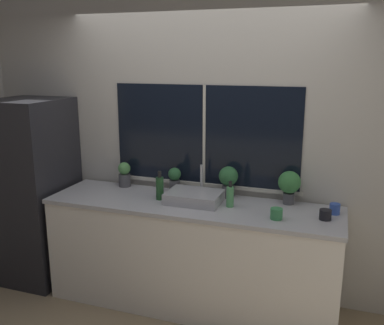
% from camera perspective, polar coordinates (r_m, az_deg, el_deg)
% --- Properties ---
extents(ground_plane, '(14.00, 14.00, 0.00)m').
position_cam_1_polar(ground_plane, '(3.73, -1.86, -20.67)').
color(ground_plane, '#937F60').
extents(wall_back, '(8.00, 0.09, 2.70)m').
position_cam_1_polar(wall_back, '(3.83, 1.81, 2.31)').
color(wall_back, '#BCB7AD').
rests_on(wall_back, ground_plane).
extents(wall_left, '(0.06, 7.00, 2.70)m').
position_cam_1_polar(wall_left, '(5.54, -17.93, 5.21)').
color(wall_left, '#BCB7AD').
rests_on(wall_left, ground_plane).
extents(counter, '(2.47, 0.67, 0.93)m').
position_cam_1_polar(counter, '(3.76, -0.12, -12.16)').
color(counter, white).
rests_on(counter, ground_plane).
extents(refrigerator, '(0.64, 0.71, 1.75)m').
position_cam_1_polar(refrigerator, '(4.37, -20.35, -3.55)').
color(refrigerator, '#232328').
rests_on(refrigerator, ground_plane).
extents(sink, '(0.45, 0.38, 0.28)m').
position_cam_1_polar(sink, '(3.59, 0.31, -4.60)').
color(sink, '#ADADB2').
rests_on(sink, counter).
extents(potted_plant_far_left, '(0.12, 0.12, 0.23)m').
position_cam_1_polar(potted_plant_far_left, '(4.06, -9.00, -1.54)').
color(potted_plant_far_left, '#4C4C51').
rests_on(potted_plant_far_left, counter).
extents(potted_plant_center_left, '(0.12, 0.12, 0.22)m').
position_cam_1_polar(potted_plant_center_left, '(3.85, -2.33, -2.16)').
color(potted_plant_center_left, '#4C4C51').
rests_on(potted_plant_center_left, counter).
extents(potted_plant_center_right, '(0.17, 0.17, 0.27)m').
position_cam_1_polar(potted_plant_center_right, '(3.69, 4.87, -2.24)').
color(potted_plant_center_right, '#4C4C51').
rests_on(potted_plant_center_right, counter).
extents(potted_plant_far_right, '(0.19, 0.19, 0.28)m').
position_cam_1_polar(potted_plant_far_right, '(3.60, 12.85, -2.81)').
color(potted_plant_far_right, '#4C4C51').
rests_on(potted_plant_far_right, counter).
extents(soap_bottle, '(0.06, 0.06, 0.21)m').
position_cam_1_polar(soap_bottle, '(3.48, 5.10, -4.48)').
color(soap_bottle, '#519E5B').
rests_on(soap_bottle, counter).
extents(bottle_tall, '(0.07, 0.07, 0.25)m').
position_cam_1_polar(bottle_tall, '(3.65, -4.32, -3.37)').
color(bottle_tall, '#235128').
rests_on(bottle_tall, counter).
extents(mug_green, '(0.09, 0.09, 0.08)m').
position_cam_1_polar(mug_green, '(3.29, 11.19, -6.72)').
color(mug_green, '#38844C').
rests_on(mug_green, counter).
extents(mug_blue, '(0.08, 0.08, 0.08)m').
position_cam_1_polar(mug_blue, '(3.50, 18.49, -5.88)').
color(mug_blue, '#3351AD').
rests_on(mug_blue, counter).
extents(mug_black, '(0.09, 0.09, 0.08)m').
position_cam_1_polar(mug_black, '(3.37, 17.35, -6.66)').
color(mug_black, black).
rests_on(mug_black, counter).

